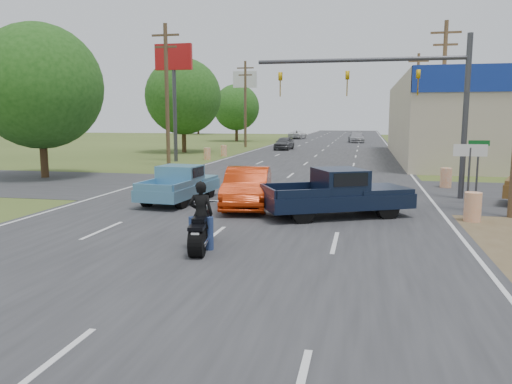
% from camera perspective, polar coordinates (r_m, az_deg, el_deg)
% --- Properties ---
extents(ground, '(200.00, 200.00, 0.00)m').
position_cam_1_polar(ground, '(8.09, -22.80, -17.94)').
color(ground, '#415220').
rests_on(ground, ground).
extents(main_road, '(15.00, 180.00, 0.02)m').
position_cam_1_polar(main_road, '(46.20, 6.85, 4.12)').
color(main_road, '#2D2D30').
rests_on(main_road, ground).
extents(cross_road, '(120.00, 10.00, 0.02)m').
position_cam_1_polar(cross_road, '(24.51, 1.94, 0.30)').
color(cross_road, '#2D2D30').
rests_on(cross_road, ground).
extents(utility_pole_2, '(2.00, 0.28, 10.00)m').
position_cam_1_polar(utility_pole_2, '(37.27, 20.58, 10.77)').
color(utility_pole_2, '#4C3823').
rests_on(utility_pole_2, ground).
extents(utility_pole_3, '(2.00, 0.28, 10.00)m').
position_cam_1_polar(utility_pole_3, '(55.14, 17.89, 10.00)').
color(utility_pole_3, '#4C3823').
rests_on(utility_pole_3, ground).
extents(utility_pole_5, '(2.00, 0.28, 10.00)m').
position_cam_1_polar(utility_pole_5, '(36.62, -10.16, 11.22)').
color(utility_pole_5, '#4C3823').
rests_on(utility_pole_5, ground).
extents(utility_pole_6, '(2.00, 0.28, 10.00)m').
position_cam_1_polar(utility_pole_6, '(59.52, -1.22, 10.27)').
color(utility_pole_6, '#4C3823').
rests_on(utility_pole_6, ground).
extents(tree_0, '(7.14, 7.14, 8.84)m').
position_cam_1_polar(tree_0, '(31.75, -23.50, 10.99)').
color(tree_0, '#422D19').
rests_on(tree_0, ground).
extents(tree_1, '(7.56, 7.56, 9.36)m').
position_cam_1_polar(tree_1, '(51.12, -8.33, 10.75)').
color(tree_1, '#422D19').
rests_on(tree_1, ground).
extents(tree_2, '(6.72, 6.72, 8.32)m').
position_cam_1_polar(tree_2, '(74.23, -2.25, 9.64)').
color(tree_2, '#422D19').
rests_on(tree_2, ground).
extents(tree_4, '(9.24, 9.24, 11.44)m').
position_cam_1_polar(tree_4, '(100.35, -24.38, 9.67)').
color(tree_4, '#422D19').
rests_on(tree_4, ground).
extents(tree_5, '(7.98, 7.98, 9.88)m').
position_cam_1_polar(tree_5, '(104.11, 26.86, 8.93)').
color(tree_5, '#422D19').
rests_on(tree_5, ground).
extents(tree_6, '(8.82, 8.82, 10.92)m').
position_cam_1_polar(tree_6, '(106.59, -6.66, 10.09)').
color(tree_6, '#422D19').
rests_on(tree_6, ground).
extents(barrel_0, '(0.56, 0.56, 1.00)m').
position_cam_1_polar(barrel_0, '(18.49, 23.52, -1.58)').
color(barrel_0, orange).
rests_on(barrel_0, ground).
extents(barrel_1, '(0.56, 0.56, 1.00)m').
position_cam_1_polar(barrel_1, '(26.85, 20.89, 1.52)').
color(barrel_1, orange).
rests_on(barrel_1, ground).
extents(barrel_2, '(0.56, 0.56, 1.00)m').
position_cam_1_polar(barrel_2, '(41.99, -5.60, 4.37)').
color(barrel_2, orange).
rests_on(barrel_2, ground).
extents(barrel_3, '(0.56, 0.56, 1.00)m').
position_cam_1_polar(barrel_3, '(45.72, -3.70, 4.73)').
color(barrel_3, orange).
rests_on(barrel_3, ground).
extents(pole_sign_left_near, '(3.00, 0.35, 9.20)m').
position_cam_1_polar(pole_sign_left_near, '(40.83, -9.37, 13.56)').
color(pole_sign_left_near, '#3F3F44').
rests_on(pole_sign_left_near, ground).
extents(pole_sign_left_far, '(3.00, 0.35, 9.20)m').
position_cam_1_polar(pole_sign_left_far, '(63.72, -1.26, 11.82)').
color(pole_sign_left_far, '#3F3F44').
rests_on(pole_sign_left_far, ground).
extents(lane_sign, '(1.20, 0.08, 2.52)m').
position_cam_1_polar(lane_sign, '(20.31, 23.23, 3.28)').
color(lane_sign, '#3F3F44').
rests_on(lane_sign, ground).
extents(street_name_sign, '(0.80, 0.08, 2.61)m').
position_cam_1_polar(street_name_sign, '(21.91, 23.99, 2.80)').
color(street_name_sign, '#3F3F44').
rests_on(street_name_sign, ground).
extents(signal_mast, '(9.12, 0.40, 7.00)m').
position_cam_1_polar(signal_mast, '(22.95, 16.29, 11.41)').
color(signal_mast, '#3F3F44').
rests_on(signal_mast, ground).
extents(red_convertible, '(2.27, 4.91, 1.56)m').
position_cam_1_polar(red_convertible, '(19.56, -0.99, 0.48)').
color(red_convertible, '#AF2808').
rests_on(red_convertible, ground).
extents(motorcycle, '(0.85, 2.41, 1.22)m').
position_cam_1_polar(motorcycle, '(13.31, -6.33, -4.44)').
color(motorcycle, black).
rests_on(motorcycle, ground).
extents(rider, '(0.70, 0.52, 1.76)m').
position_cam_1_polar(rider, '(13.31, -6.30, -2.95)').
color(rider, black).
rests_on(rider, ground).
extents(blue_pickup, '(2.17, 4.77, 1.54)m').
position_cam_1_polar(blue_pickup, '(21.11, -8.61, 0.97)').
color(blue_pickup, black).
rests_on(blue_pickup, ground).
extents(navy_pickup, '(5.52, 4.09, 1.72)m').
position_cam_1_polar(navy_pickup, '(17.97, 9.57, -0.07)').
color(navy_pickup, black).
rests_on(navy_pickup, ground).
extents(distant_car_grey, '(1.94, 4.28, 1.42)m').
position_cam_1_polar(distant_car_grey, '(54.70, 3.24, 5.58)').
color(distant_car_grey, '#505054').
rests_on(distant_car_grey, ground).
extents(distant_car_silver, '(2.52, 5.15, 1.44)m').
position_cam_1_polar(distant_car_silver, '(71.87, 11.37, 6.14)').
color(distant_car_silver, '#A8A7AC').
rests_on(distant_car_silver, ground).
extents(distant_car_white, '(2.73, 5.03, 1.34)m').
position_cam_1_polar(distant_car_white, '(82.86, 4.75, 6.54)').
color(distant_car_white, silver).
rests_on(distant_car_white, ground).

